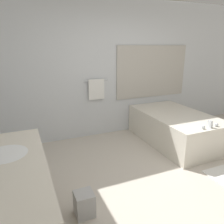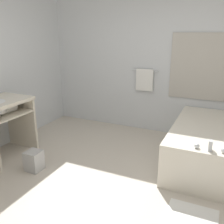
{
  "view_description": "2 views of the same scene",
  "coord_description": "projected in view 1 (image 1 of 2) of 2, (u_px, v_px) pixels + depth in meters",
  "views": [
    {
      "loc": [
        -1.69,
        -1.88,
        1.81
      ],
      "look_at": [
        -0.51,
        0.87,
        0.9
      ],
      "focal_mm": 35.0,
      "sensor_mm": 36.0,
      "label": 1
    },
    {
      "loc": [
        1.07,
        -2.24,
        1.8
      ],
      "look_at": [
        -0.3,
        0.73,
        0.77
      ],
      "focal_mm": 40.0,
      "sensor_mm": 36.0,
      "label": 2
    }
  ],
  "objects": [
    {
      "name": "ground_plane",
      "position": [
        175.0,
        192.0,
        2.81
      ],
      "size": [
        16.0,
        16.0,
        0.0
      ],
      "primitive_type": "plane",
      "color": "beige",
      "rests_on": "ground"
    },
    {
      "name": "wall_back_with_blinds",
      "position": [
        110.0,
        70.0,
        4.4
      ],
      "size": [
        7.4,
        0.13,
        2.7
      ],
      "color": "silver",
      "rests_on": "ground_plane"
    },
    {
      "name": "vanity_counter",
      "position": [
        9.0,
        188.0,
        1.83
      ],
      "size": [
        0.64,
        1.52,
        0.89
      ],
      "color": "beige",
      "rests_on": "ground_plane"
    },
    {
      "name": "bathtub",
      "position": [
        175.0,
        126.0,
        4.23
      ],
      "size": [
        1.08,
        1.81,
        0.68
      ],
      "color": "silver",
      "rests_on": "ground_plane"
    },
    {
      "name": "waste_bin",
      "position": [
        84.0,
        204.0,
        2.4
      ],
      "size": [
        0.21,
        0.21,
        0.28
      ],
      "color": "#B2B2B2",
      "rests_on": "ground_plane"
    }
  ]
}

